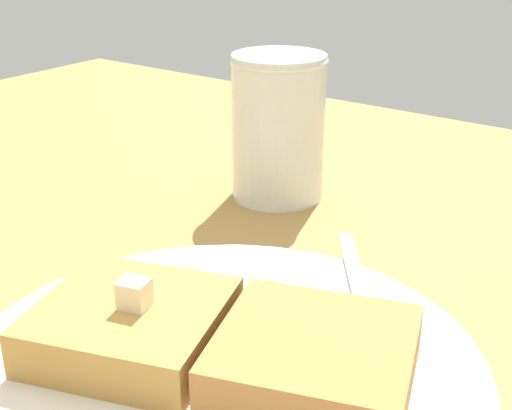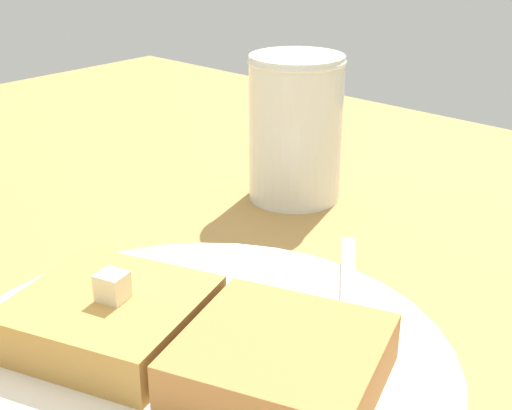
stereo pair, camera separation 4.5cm
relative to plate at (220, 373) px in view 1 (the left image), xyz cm
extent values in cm
cylinder|color=silver|center=(0.00, 0.00, -0.11)|extent=(26.42, 26.42, 1.43)
torus|color=gray|center=(0.00, 0.00, 0.20)|extent=(26.42, 26.42, 0.80)
cube|color=#C18C42|center=(-4.48, -1.50, 1.86)|extent=(11.29, 11.04, 2.51)
cube|color=#B8793E|center=(4.48, 1.50, 1.86)|extent=(11.29, 11.04, 2.51)
cube|color=#F3EAC4|center=(-4.10, -1.51, 3.83)|extent=(1.73, 1.63, 1.44)
cube|color=silver|center=(0.85, 11.99, 0.78)|extent=(6.56, 8.65, 0.36)
cube|color=silver|center=(4.58, 6.79, 0.78)|extent=(3.42, 3.56, 0.36)
cube|color=silver|center=(6.99, 4.83, 0.78)|extent=(2.12, 2.79, 0.36)
cube|color=silver|center=(6.55, 4.51, 0.78)|extent=(2.12, 2.79, 0.36)
cube|color=silver|center=(6.10, 4.19, 0.78)|extent=(2.12, 2.79, 0.36)
cube|color=silver|center=(5.65, 3.87, 0.78)|extent=(2.12, 2.79, 0.36)
cylinder|color=#43230D|center=(-12.04, 22.56, 2.37)|extent=(6.81, 6.81, 6.40)
cylinder|color=silver|center=(-12.04, 22.56, 4.99)|extent=(7.40, 7.40, 11.62)
torus|color=silver|center=(-12.04, 22.56, 10.35)|extent=(7.61, 7.61, 0.50)
camera|label=1|loc=(18.60, -22.55, 21.50)|focal=50.00mm
camera|label=2|loc=(22.12, -19.68, 21.50)|focal=50.00mm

